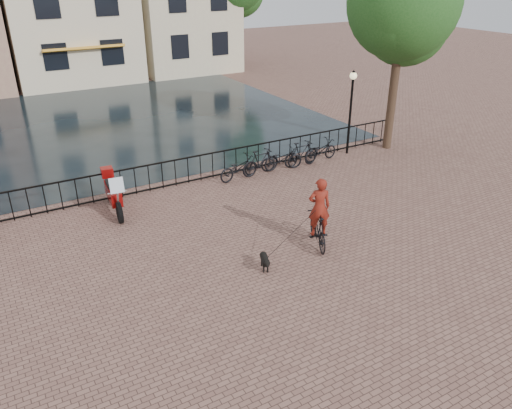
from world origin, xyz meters
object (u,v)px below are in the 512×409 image
cyclist (319,216)px  motorcycle (113,189)px  lamp_post (351,98)px  dog (265,261)px

cyclist → motorcycle: bearing=-26.2°
lamp_post → dog: (-7.74, -6.00, -2.14)m
cyclist → dog: size_ratio=3.24×
lamp_post → cyclist: size_ratio=1.42×
motorcycle → dog: bearing=-60.0°
cyclist → dog: bearing=32.3°
cyclist → dog: cyclist is taller
lamp_post → motorcycle: size_ratio=1.52×
cyclist → lamp_post: bearing=-113.2°
dog → motorcycle: 5.98m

